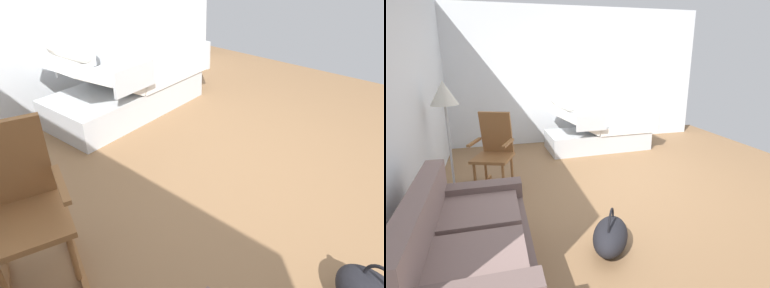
# 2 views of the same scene
# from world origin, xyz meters

# --- Properties ---
(ground_plane) EXTENTS (6.48, 6.48, 0.00)m
(ground_plane) POSITION_xyz_m (0.00, 0.00, 0.00)
(ground_plane) COLOR olive
(hospital_bed) EXTENTS (1.07, 2.10, 1.05)m
(hospital_bed) POSITION_xyz_m (1.90, -0.21, 0.31)
(hospital_bed) COLOR silver
(hospital_bed) RESTS_ON ground
(rocking_chair) EXTENTS (0.88, 0.71, 1.05)m
(rocking_chair) POSITION_xyz_m (0.50, 1.74, 0.50)
(rocking_chair) COLOR brown
(rocking_chair) RESTS_ON ground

